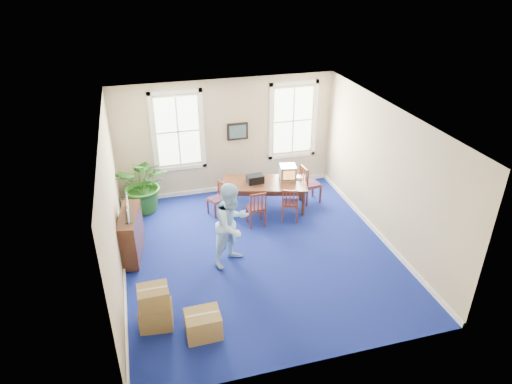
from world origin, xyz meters
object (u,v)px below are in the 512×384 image
object	(u,v)px
cardboard_boxes	(167,300)
conference_table	(265,195)
potted_plant	(144,184)
chair_near_left	(256,207)
man	(232,225)
credenza	(131,235)
crt_tv	(288,172)

from	to	relation	value
cardboard_boxes	conference_table	bearing A→B (deg)	50.53
conference_table	potted_plant	size ratio (longest dim) A/B	1.41
chair_near_left	man	distance (m)	1.70
potted_plant	cardboard_boxes	world-z (taller)	potted_plant
man	cardboard_boxes	distance (m)	2.18
conference_table	chair_near_left	distance (m)	0.88
potted_plant	cardboard_boxes	xyz separation A→B (m)	(0.13, -4.23, -0.33)
conference_table	credenza	size ratio (longest dim) A/B	1.65
cardboard_boxes	potted_plant	bearing A→B (deg)	91.81
cardboard_boxes	man	bearing A→B (deg)	42.31
crt_tv	chair_near_left	distance (m)	1.43
chair_near_left	credenza	size ratio (longest dim) A/B	0.72
conference_table	crt_tv	bearing A→B (deg)	20.07
chair_near_left	potted_plant	size ratio (longest dim) A/B	0.62
credenza	conference_table	bearing A→B (deg)	28.70
chair_near_left	cardboard_boxes	bearing A→B (deg)	48.25
chair_near_left	conference_table	bearing A→B (deg)	-121.27
crt_tv	chair_near_left	size ratio (longest dim) A/B	0.47
conference_table	man	distance (m)	2.57
potted_plant	man	bearing A→B (deg)	-58.76
chair_near_left	credenza	distance (m)	3.07
credenza	man	bearing A→B (deg)	-12.93
credenza	chair_near_left	bearing A→B (deg)	18.50
man	conference_table	bearing A→B (deg)	23.86
man	cardboard_boxes	size ratio (longest dim) A/B	1.21
conference_table	potted_plant	distance (m)	3.15
credenza	cardboard_boxes	distance (m)	2.32
chair_near_left	crt_tv	bearing A→B (deg)	-144.28
conference_table	chair_near_left	xyz separation A→B (m)	(-0.45, -0.75, 0.11)
credenza	potted_plant	world-z (taller)	potted_plant
potted_plant	cardboard_boxes	size ratio (longest dim) A/B	0.98
chair_near_left	man	world-z (taller)	man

